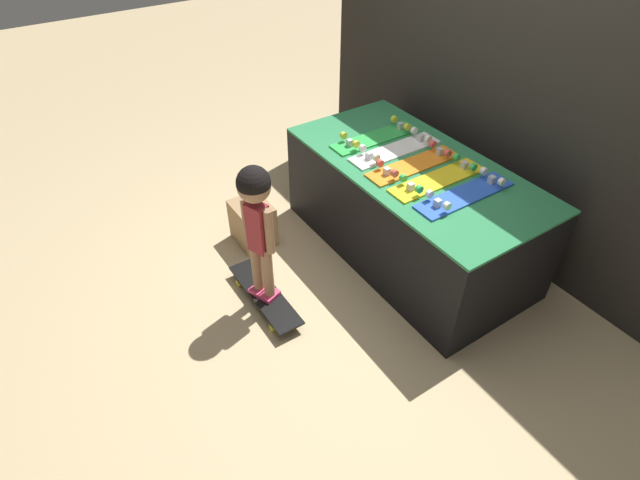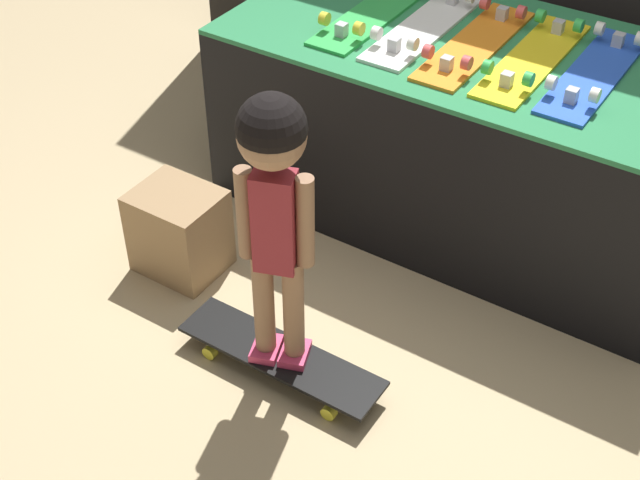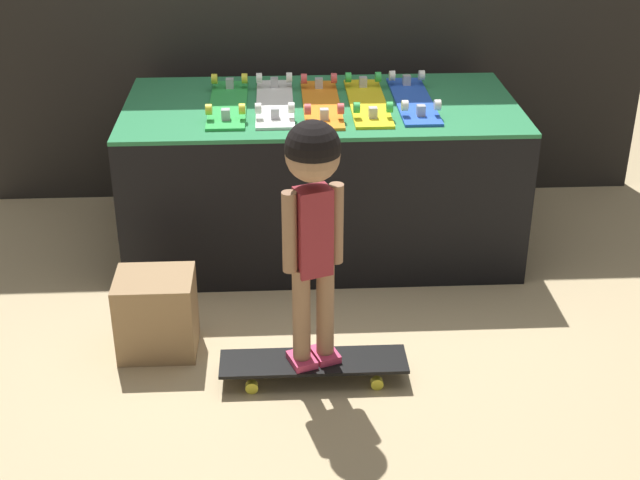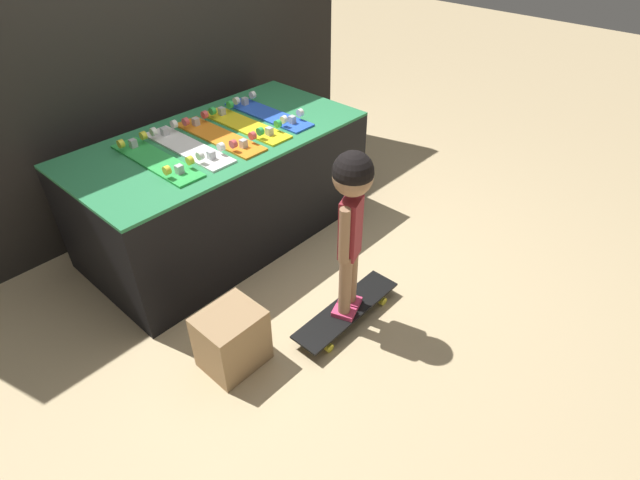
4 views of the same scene
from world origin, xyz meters
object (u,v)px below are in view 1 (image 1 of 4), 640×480
skateboard_white_on_rack (395,149)px  storage_box (253,223)px  skateboard_on_floor (265,295)px  skateboard_yellow_on_rack (438,178)px  skateboard_orange_on_rack (414,164)px  child (256,211)px  skateboard_green_on_rack (375,137)px  skateboard_blue_on_rack (465,194)px

skateboard_white_on_rack → storage_box: 1.27m
skateboard_on_floor → skateboard_yellow_on_rack: bearing=74.8°
skateboard_orange_on_rack → storage_box: 1.37m
skateboard_on_floor → child: bearing=76.0°
storage_box → skateboard_green_on_rack: bearing=72.8°
skateboard_blue_on_rack → skateboard_orange_on_rack: bearing=-176.3°
skateboard_orange_on_rack → storage_box: bearing=-128.9°
skateboard_white_on_rack → skateboard_yellow_on_rack: (0.46, -0.01, 0.00)m
skateboard_green_on_rack → skateboard_yellow_on_rack: same height
skateboard_white_on_rack → storage_box: size_ratio=2.09×
skateboard_white_on_rack → child: (0.14, -1.23, 0.01)m
skateboard_green_on_rack → skateboard_blue_on_rack: same height
skateboard_white_on_rack → storage_box: (-0.53, -0.97, -0.63)m
skateboard_white_on_rack → storage_box: skateboard_white_on_rack is taller
skateboard_orange_on_rack → skateboard_blue_on_rack: bearing=3.7°
storage_box → skateboard_blue_on_rack: bearing=38.5°
skateboard_yellow_on_rack → skateboard_green_on_rack: bearing=179.1°
child → skateboard_orange_on_rack: bearing=65.7°
skateboard_white_on_rack → skateboard_orange_on_rack: 0.23m
storage_box → child: bearing=-21.1°
skateboard_orange_on_rack → skateboard_on_floor: size_ratio=0.96×
skateboard_orange_on_rack → skateboard_on_floor: bearing=-94.6°
skateboard_green_on_rack → skateboard_yellow_on_rack: 0.70m
skateboard_green_on_rack → child: (0.37, -1.22, 0.01)m
skateboard_yellow_on_rack → child: child is taller
skateboard_white_on_rack → skateboard_yellow_on_rack: bearing=-1.7°
child → skateboard_blue_on_rack: bearing=45.8°
skateboard_green_on_rack → skateboard_yellow_on_rack: size_ratio=1.00×
skateboard_green_on_rack → child: child is taller
skateboard_orange_on_rack → skateboard_white_on_rack: bearing=174.0°
skateboard_orange_on_rack → child: (-0.10, -1.20, 0.01)m
skateboard_on_floor → child: child is taller
skateboard_yellow_on_rack → child: bearing=-105.2°
skateboard_yellow_on_rack → storage_box: (-1.00, -0.96, -0.63)m
skateboard_on_floor → storage_box: 0.72m
skateboard_orange_on_rack → skateboard_yellow_on_rack: 0.23m
skateboard_green_on_rack → storage_box: 1.19m
skateboard_blue_on_rack → storage_box: bearing=-141.5°
skateboard_orange_on_rack → child: size_ratio=0.72×
skateboard_yellow_on_rack → skateboard_white_on_rack: bearing=178.3°
skateboard_green_on_rack → skateboard_orange_on_rack: 0.47m
skateboard_green_on_rack → skateboard_white_on_rack: size_ratio=1.00×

